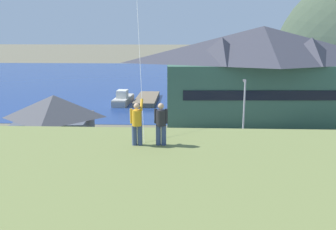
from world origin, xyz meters
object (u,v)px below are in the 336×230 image
object	(u,v)px
wharf_dock	(147,99)
parked_car_corner_spot	(220,145)
person_kite_flyer	(137,122)
person_companion	(161,123)
parked_car_front_row_silver	(170,177)
parked_car_lone_by_shed	(55,181)
parked_car_back_row_right	(143,150)
parked_car_back_row_left	(242,174)
harbor_lodge	(262,71)
moored_boat_wharfside	(123,99)
parking_light_pole	(244,108)
storage_shed_near_lot	(56,129)

from	to	relation	value
wharf_dock	parked_car_corner_spot	bearing A→B (deg)	-70.75
person_kite_flyer	person_companion	bearing A→B (deg)	2.60
parked_car_corner_spot	parked_car_front_row_silver	bearing A→B (deg)	-119.74
parked_car_lone_by_shed	person_kite_flyer	size ratio (longest dim) A/B	2.31
wharf_dock	parked_car_back_row_right	size ratio (longest dim) A/B	2.49
parked_car_back_row_left	person_kite_flyer	xyz separation A→B (m)	(-5.96, -9.27, 5.93)
harbor_lodge	parked_car_front_row_silver	bearing A→B (deg)	-115.77
moored_boat_wharfside	parking_light_pole	bearing A→B (deg)	-53.55
storage_shed_near_lot	parked_car_corner_spot	xyz separation A→B (m)	(13.44, 2.11, -1.90)
wharf_dock	parked_car_lone_by_shed	xyz separation A→B (m)	(-2.58, -33.49, 0.71)
wharf_dock	parked_car_back_row_right	bearing A→B (deg)	-84.78
moored_boat_wharfside	parked_car_lone_by_shed	bearing A→B (deg)	-88.54
moored_boat_wharfside	parked_car_front_row_silver	size ratio (longest dim) A/B	1.56
moored_boat_wharfside	parking_light_pole	xyz separation A→B (m)	(14.71, -19.91, 3.00)
wharf_dock	person_kite_flyer	xyz separation A→B (m)	(3.88, -41.03, 6.64)
parking_light_pole	parked_car_lone_by_shed	bearing A→B (deg)	-141.13
storage_shed_near_lot	parking_light_pole	bearing A→B (deg)	18.46
moored_boat_wharfside	person_kite_flyer	xyz separation A→B (m)	(7.25, -38.67, 6.27)
wharf_dock	parked_car_lone_by_shed	distance (m)	33.59
harbor_lodge	parked_car_front_row_silver	size ratio (longest dim) A/B	5.85
harbor_lodge	storage_shed_near_lot	size ratio (longest dim) A/B	3.87
parked_car_lone_by_shed	parking_light_pole	distance (m)	18.07
moored_boat_wharfside	parked_car_lone_by_shed	world-z (taller)	moored_boat_wharfside
wharf_dock	person_companion	size ratio (longest dim) A/B	6.18
wharf_dock	parked_car_corner_spot	xyz separation A→B (m)	(8.89, -25.46, 0.71)
parked_car_corner_spot	parked_car_front_row_silver	world-z (taller)	same
parked_car_corner_spot	person_kite_flyer	world-z (taller)	person_kite_flyer
harbor_lodge	parked_car_back_row_right	distance (m)	20.73
storage_shed_near_lot	moored_boat_wharfside	size ratio (longest dim) A/B	0.97
parked_car_front_row_silver	person_kite_flyer	distance (m)	10.43
parked_car_corner_spot	parked_car_lone_by_shed	bearing A→B (deg)	-145.03
parked_car_front_row_silver	parked_car_back_row_right	size ratio (longest dim) A/B	0.97
parked_car_back_row_left	parked_car_back_row_right	bearing A→B (deg)	146.79
wharf_dock	moored_boat_wharfside	size ratio (longest dim) A/B	1.63
storage_shed_near_lot	parked_car_back_row_right	size ratio (longest dim) A/B	1.47
parked_car_corner_spot	parked_car_back_row_right	size ratio (longest dim) A/B	1.00
harbor_lodge	parked_car_lone_by_shed	size ratio (longest dim) A/B	5.74
parking_light_pole	moored_boat_wharfside	bearing A→B (deg)	126.45
parked_car_back_row_left	parking_light_pole	size ratio (longest dim) A/B	0.70
parked_car_back_row_right	parked_car_front_row_silver	bearing A→B (deg)	-66.62
harbor_lodge	person_kite_flyer	bearing A→B (deg)	-110.70
parked_car_lone_by_shed	storage_shed_near_lot	bearing A→B (deg)	108.40
moored_boat_wharfside	parked_car_back_row_left	xyz separation A→B (m)	(13.20, -29.40, 0.34)
parked_car_lone_by_shed	person_kite_flyer	distance (m)	11.56
parked_car_corner_spot	parked_car_front_row_silver	size ratio (longest dim) A/B	1.02
parked_car_back_row_right	parked_car_lone_by_shed	bearing A→B (deg)	-127.55
parked_car_back_row_left	person_kite_flyer	bearing A→B (deg)	-122.72
parked_car_corner_spot	parked_car_front_row_silver	xyz separation A→B (m)	(-4.02, -7.04, 0.00)
parking_light_pole	parked_car_back_row_left	bearing A→B (deg)	-99.02
parked_car_back_row_right	parked_car_lone_by_shed	size ratio (longest dim) A/B	1.01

